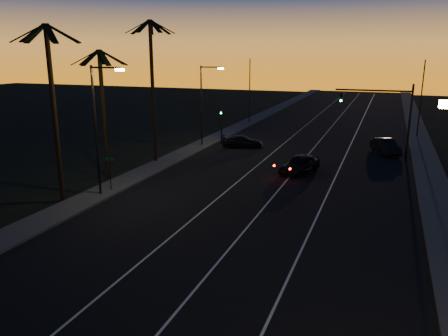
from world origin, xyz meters
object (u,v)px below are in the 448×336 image
at_px(signal_mast, 384,107).
at_px(cross_car, 242,141).
at_px(right_car, 386,146).
at_px(lead_car, 300,164).

distance_m(signal_mast, cross_car, 14.50).
bearing_deg(right_car, signal_mast, -112.79).
bearing_deg(lead_car, right_car, 56.90).
distance_m(signal_mast, right_car, 4.20).
relative_size(right_car, cross_car, 1.02).
distance_m(signal_mast, lead_car, 11.66).
bearing_deg(signal_mast, cross_car, -175.74).
relative_size(lead_car, right_car, 1.10).
height_order(lead_car, cross_car, lead_car).
bearing_deg(signal_mast, right_car, 67.21).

